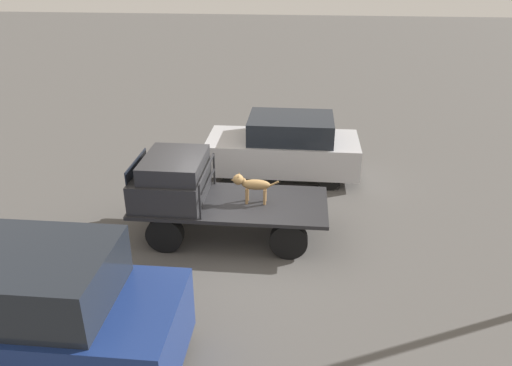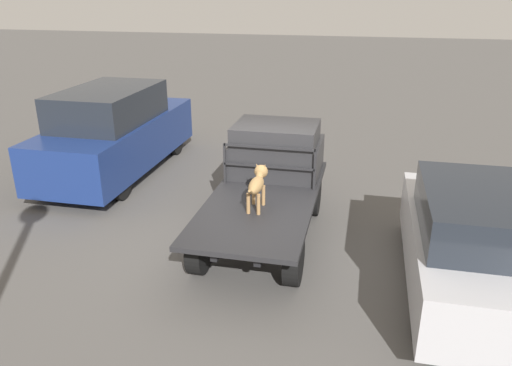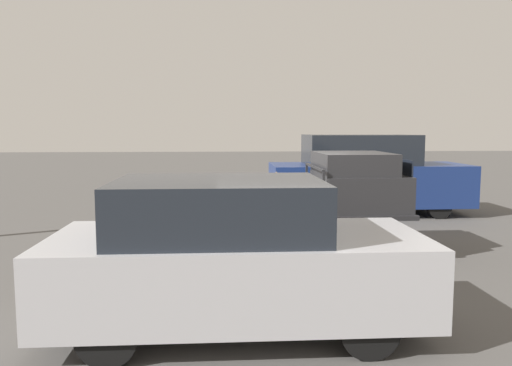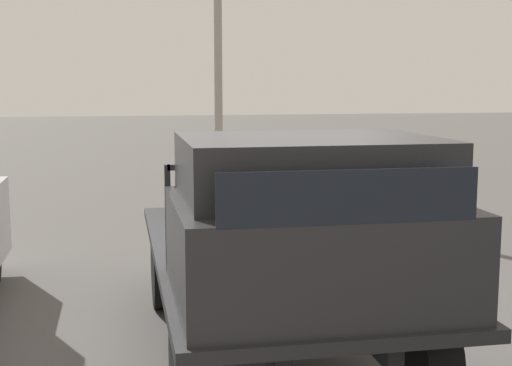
# 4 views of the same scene
# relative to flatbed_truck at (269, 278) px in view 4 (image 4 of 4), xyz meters

# --- Properties ---
(ground_plane) EXTENTS (80.00, 80.00, 0.00)m
(ground_plane) POSITION_rel_flatbed_truck_xyz_m (0.00, 0.00, -0.60)
(ground_plane) COLOR #514F4C
(flatbed_truck) EXTENTS (4.14, 1.82, 0.84)m
(flatbed_truck) POSITION_rel_flatbed_truck_xyz_m (0.00, 0.00, 0.00)
(flatbed_truck) COLOR black
(flatbed_truck) RESTS_ON ground
(truck_cab) EXTENTS (1.46, 1.70, 0.99)m
(truck_cab) POSITION_rel_flatbed_truck_xyz_m (1.26, 0.00, 0.70)
(truck_cab) COLOR #28282B
(truck_cab) RESTS_ON flatbed_truck
(truck_headboard) EXTENTS (0.04, 1.70, 0.76)m
(truck_headboard) POSITION_rel_flatbed_truck_xyz_m (0.49, 0.00, 0.74)
(truck_headboard) COLOR #232326
(truck_headboard) RESTS_ON flatbed_truck
(dog) EXTENTS (1.02, 0.23, 0.67)m
(dog) POSITION_rel_flatbed_truck_xyz_m (-0.43, 0.00, 0.66)
(dog) COLOR #9E7547
(dog) RESTS_ON flatbed_truck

